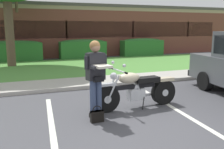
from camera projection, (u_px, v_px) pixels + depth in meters
The scene contains 13 objects.
ground_plane at pixel (139, 121), 5.46m from camera, with size 140.00×140.00×0.00m, color #424247.
curb_strip at pixel (94, 86), 8.41m from camera, with size 60.00×0.20×0.12m, color #ADA89E.
concrete_walk at pixel (87, 82), 9.20m from camera, with size 60.00×1.50×0.08m, color #ADA89E.
grass_lawn at pixel (67, 67), 12.64m from camera, with size 60.00×6.01×0.06m, color #518E3D.
stall_stripe_0 at pixel (52, 129), 5.01m from camera, with size 0.12×4.40×0.01m, color silver.
stall_stripe_1 at pixel (179, 111), 6.06m from camera, with size 0.12×4.40×0.01m, color silver.
motorcycle at pixel (140, 89), 6.29m from camera, with size 2.24×0.82×1.18m.
rider_person at pixel (96, 73), 5.45m from camera, with size 0.53×0.63×1.70m.
handbag at pixel (97, 115), 5.37m from camera, with size 0.28×0.13×0.36m.
hedge_center_left at pixel (12, 51), 14.64m from camera, with size 3.36×0.90×1.24m.
hedge_center_right at pixel (83, 49), 16.13m from camera, with size 2.91×0.90×1.24m.
hedge_right at pixel (142, 47), 17.62m from camera, with size 2.96×0.90×1.24m.
brick_building at pixel (56, 30), 20.37m from camera, with size 28.26×8.67×3.55m.
Camera 1 is at (-2.40, -4.64, 1.97)m, focal length 40.79 mm.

